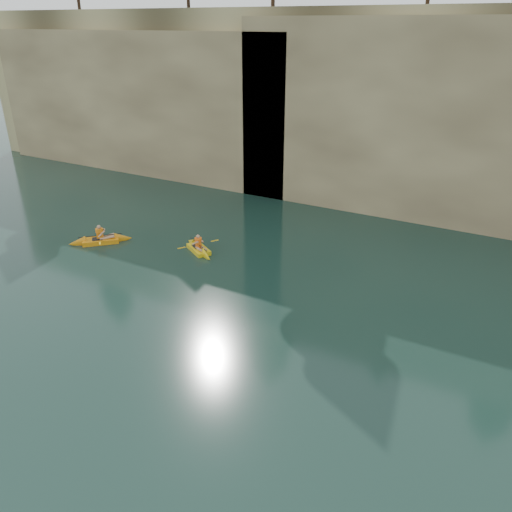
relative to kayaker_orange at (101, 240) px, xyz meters
The scene contains 8 objects.
ground 16.21m from the kayaker_orange, 40.02° to the right, with size 160.00×160.00×0.00m, color black.
cliff 23.91m from the kayaker_orange, 57.62° to the left, with size 70.00×16.00×12.00m, color tan.
cliff_slab_west 15.23m from the kayaker_orange, 121.92° to the left, with size 26.00×2.40×10.56m, color tan.
cliff_slab_center 19.67m from the kayaker_orange, 40.18° to the left, with size 24.00×2.40×11.40m, color tan.
sea_cave_west 12.94m from the kayaker_orange, 115.85° to the left, with size 4.50×1.00×4.00m, color black.
sea_cave_center 14.34m from the kayaker_orange, 53.86° to the left, with size 3.50×1.00×3.20m, color black.
kayaker_orange is the anchor object (origin of this frame).
kayaker_yellow 5.44m from the kayaker_orange, 17.47° to the left, with size 2.73×2.04×1.14m.
Camera 1 is at (6.62, -6.90, 10.69)m, focal length 35.00 mm.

